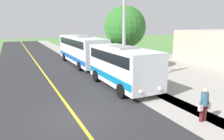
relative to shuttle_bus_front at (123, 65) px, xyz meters
The scene contains 9 objects.
ground_plane 5.91m from the shuttle_bus_front, 37.29° to the left, with size 120.00×120.00×0.00m, color #548442.
road_surface 5.90m from the shuttle_bus_front, 37.29° to the left, with size 8.00×100.00×0.01m, color #28282B.
sidewalk 3.86m from the shuttle_bus_front, 101.14° to the left, with size 2.40×100.00×0.01m, color #9E9991.
road_centre_line 5.90m from the shuttle_bus_front, 37.29° to the left, with size 0.16×100.00×0.00m, color gold.
shuttle_bus_front is the anchor object (origin of this frame).
transit_bus_rear 9.53m from the shuttle_bus_front, 90.03° to the right, with size 2.70×10.18×3.18m.
pedestrian_with_bags 6.62m from the shuttle_bus_front, 96.38° to the left, with size 0.72×0.34×1.60m.
street_light_pole 2.83m from the shuttle_bus_front, 116.59° to the right, with size 1.97×0.24×7.83m.
tree_curbside 6.20m from the shuttle_bus_front, 120.54° to the right, with size 3.94×3.94×6.12m.
Camera 1 is at (2.56, 9.51, 4.46)m, focal length 33.94 mm.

